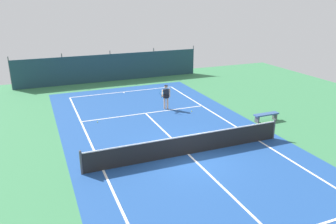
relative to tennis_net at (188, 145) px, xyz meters
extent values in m
plane|color=#387A4C|center=(0.00, 0.00, -0.51)|extent=(36.00, 36.00, 0.00)
cube|color=#1E478C|center=(0.00, 0.00, -0.51)|extent=(11.02, 26.60, 0.01)
cube|color=white|center=(0.00, 11.90, -0.50)|extent=(8.22, 0.10, 0.01)
cube|color=white|center=(-4.11, 0.00, -0.50)|extent=(0.10, 23.80, 0.01)
cube|color=white|center=(4.11, 0.00, -0.50)|extent=(0.10, 23.80, 0.01)
cube|color=white|center=(0.00, 6.40, -0.50)|extent=(8.22, 0.10, 0.01)
cube|color=white|center=(0.00, 0.00, -0.50)|extent=(0.10, 12.80, 0.01)
cube|color=white|center=(0.00, 11.75, -0.50)|extent=(0.10, 0.30, 0.01)
cube|color=black|center=(0.00, 0.00, -0.04)|extent=(9.92, 0.03, 0.95)
cube|color=white|center=(0.00, 0.00, 0.46)|extent=(9.92, 0.04, 0.05)
cylinder|color=#47474C|center=(-5.01, 0.00, 0.04)|extent=(0.10, 0.10, 1.10)
cylinder|color=#47474C|center=(5.01, 0.00, 0.04)|extent=(0.10, 0.10, 1.10)
cube|color=#1E3D4C|center=(0.00, 15.88, 0.69)|extent=(16.22, 0.06, 2.40)
cylinder|color=#595B60|center=(-8.11, 15.94, 0.84)|extent=(0.08, 0.08, 2.70)
cylinder|color=#595B60|center=(-4.05, 15.94, 0.84)|extent=(0.08, 0.08, 2.70)
cylinder|color=#595B60|center=(0.00, 15.94, 0.84)|extent=(0.08, 0.08, 2.70)
cylinder|color=#595B60|center=(4.05, 15.94, 0.84)|extent=(0.08, 0.08, 2.70)
cylinder|color=#595B60|center=(8.11, 15.94, 0.84)|extent=(0.08, 0.08, 2.70)
cube|color=#234C1E|center=(0.00, 16.48, 0.04)|extent=(14.60, 0.70, 1.10)
cylinder|color=#D8AD8C|center=(1.67, 6.71, -0.10)|extent=(0.12, 0.12, 0.82)
cylinder|color=#D8AD8C|center=(1.48, 6.78, -0.10)|extent=(0.12, 0.12, 0.82)
cylinder|color=black|center=(1.57, 6.75, 0.39)|extent=(0.40, 0.40, 0.22)
cube|color=#1E232D|center=(1.57, 6.75, 0.59)|extent=(0.41, 0.32, 0.56)
sphere|color=#D8AD8C|center=(1.57, 6.75, 1.02)|extent=(0.22, 0.22, 0.22)
cylinder|color=black|center=(1.57, 6.75, 1.11)|extent=(0.23, 0.23, 0.04)
cylinder|color=#D8AD8C|center=(1.79, 6.66, 0.62)|extent=(0.09, 0.09, 0.58)
cylinder|color=#D8AD8C|center=(1.31, 6.73, 0.62)|extent=(0.29, 0.52, 0.41)
cylinder|color=black|center=(1.15, 6.47, 0.51)|extent=(0.14, 0.26, 0.13)
torus|color=teal|center=(1.15, 6.47, 0.73)|extent=(0.33, 0.24, 0.29)
sphere|color=#CCDB33|center=(-3.20, 5.93, -0.48)|extent=(0.07, 0.07, 0.07)
sphere|color=#CCDB33|center=(2.91, 5.58, -0.48)|extent=(0.07, 0.07, 0.07)
cube|color=#335184|center=(6.31, 2.29, -0.06)|extent=(1.60, 0.40, 0.08)
cube|color=#4C4C51|center=(5.66, 2.29, -0.29)|extent=(0.08, 0.36, 0.45)
cube|color=#4C4C51|center=(6.96, 2.29, -0.29)|extent=(0.08, 0.36, 0.45)
camera|label=1|loc=(-6.40, -13.09, 6.69)|focal=35.85mm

